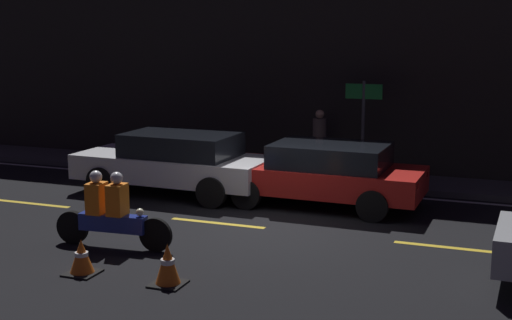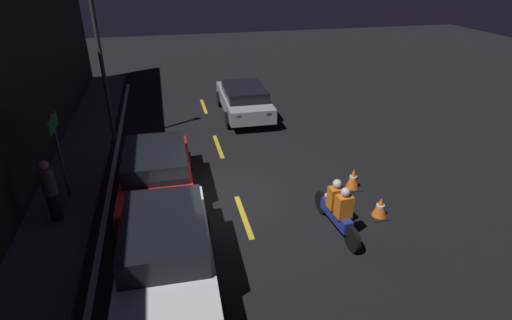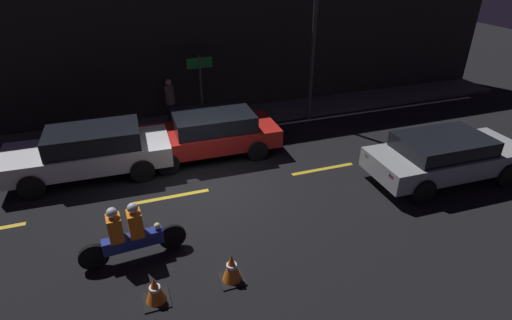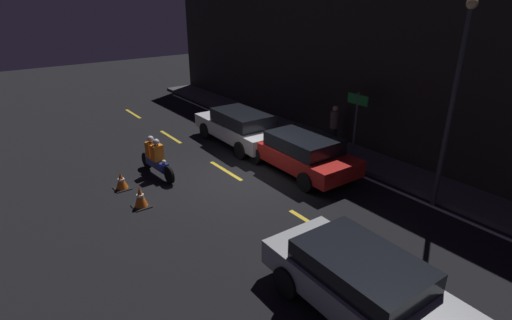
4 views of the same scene
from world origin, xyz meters
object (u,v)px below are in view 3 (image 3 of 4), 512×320
object	(u,v)px
taxi_red	(209,132)
traffic_cone_mid	(232,268)
pedestrian	(170,101)
hatchback_silver	(445,155)
motorcycle	(129,234)
shop_sign	(200,76)
sedan_white	(90,150)
traffic_cone_near	(155,290)
street_lamp	(314,32)

from	to	relation	value
taxi_red	traffic_cone_mid	bearing A→B (deg)	81.98
pedestrian	hatchback_silver	bearing A→B (deg)	-42.90
motorcycle	shop_sign	world-z (taller)	shop_sign
sedan_white	traffic_cone_near	size ratio (longest dim) A/B	8.14
sedan_white	taxi_red	world-z (taller)	sedan_white
pedestrian	street_lamp	bearing A→B (deg)	-11.25
motorcycle	pedestrian	distance (m)	7.01
hatchback_silver	motorcycle	size ratio (longest dim) A/B	2.01
hatchback_silver	street_lamp	distance (m)	6.01
traffic_cone_near	street_lamp	distance (m)	10.13
hatchback_silver	pedestrian	xyz separation A→B (m)	(-6.68, 6.21, 0.25)
street_lamp	hatchback_silver	bearing A→B (deg)	-72.33
traffic_cone_mid	pedestrian	bearing A→B (deg)	89.44
pedestrian	traffic_cone_mid	bearing A→B (deg)	-90.56
hatchback_silver	traffic_cone_near	size ratio (longest dim) A/B	7.92
sedan_white	traffic_cone_mid	bearing A→B (deg)	117.54
hatchback_silver	traffic_cone_near	world-z (taller)	hatchback_silver
sedan_white	shop_sign	distance (m)	4.71
motorcycle	pedestrian	xyz separation A→B (m)	(1.90, 6.74, 0.34)
sedan_white	shop_sign	size ratio (longest dim) A/B	1.92
taxi_red	pedestrian	bearing A→B (deg)	-71.31
traffic_cone_near	traffic_cone_mid	world-z (taller)	traffic_cone_mid
taxi_red	pedestrian	world-z (taller)	pedestrian
motorcycle	traffic_cone_near	size ratio (longest dim) A/B	3.93
taxi_red	motorcycle	world-z (taller)	taxi_red
traffic_cone_near	shop_sign	bearing A→B (deg)	71.36
traffic_cone_mid	shop_sign	size ratio (longest dim) A/B	0.27
traffic_cone_near	shop_sign	world-z (taller)	shop_sign
hatchback_silver	pedestrian	distance (m)	9.12
sedan_white	traffic_cone_near	bearing A→B (deg)	103.30
hatchback_silver	street_lamp	bearing A→B (deg)	109.01
hatchback_silver	traffic_cone_near	distance (m)	8.48
taxi_red	pedestrian	size ratio (longest dim) A/B	2.68
taxi_red	street_lamp	world-z (taller)	street_lamp
pedestrian	shop_sign	size ratio (longest dim) A/B	0.69
sedan_white	street_lamp	bearing A→B (deg)	-166.25
traffic_cone_mid	pedestrian	size ratio (longest dim) A/B	0.39
motorcycle	street_lamp	xyz separation A→B (m)	(6.92, 5.74, 2.59)
taxi_red	shop_sign	size ratio (longest dim) A/B	1.84
traffic_cone_near	street_lamp	world-z (taller)	street_lamp
traffic_cone_mid	traffic_cone_near	bearing A→B (deg)	-178.14
taxi_red	traffic_cone_near	size ratio (longest dim) A/B	7.81
sedan_white	taxi_red	distance (m)	3.50
motorcycle	pedestrian	size ratio (longest dim) A/B	1.35
taxi_red	traffic_cone_near	bearing A→B (deg)	67.94
pedestrian	shop_sign	distance (m)	1.41
taxi_red	shop_sign	bearing A→B (deg)	-96.52
traffic_cone_mid	pedestrian	distance (m)	8.07
hatchback_silver	traffic_cone_mid	distance (m)	7.01
motorcycle	traffic_cone_mid	world-z (taller)	motorcycle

